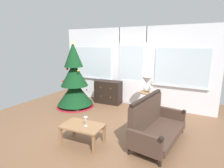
% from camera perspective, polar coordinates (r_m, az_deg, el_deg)
% --- Properties ---
extents(ground_plane, '(6.76, 6.76, 0.00)m').
position_cam_1_polar(ground_plane, '(4.59, -3.85, -13.57)').
color(ground_plane, brown).
extents(back_wall_with_door, '(5.20, 0.14, 2.55)m').
position_cam_1_polar(back_wall_with_door, '(6.04, 6.38, 5.44)').
color(back_wall_with_door, white).
rests_on(back_wall_with_door, ground).
extents(christmas_tree, '(1.23, 1.23, 2.13)m').
position_cam_1_polar(christmas_tree, '(5.94, -11.75, 0.26)').
color(christmas_tree, '#4C331E').
rests_on(christmas_tree, ground).
extents(dresser_cabinet, '(0.92, 0.48, 0.78)m').
position_cam_1_polar(dresser_cabinet, '(6.26, -1.15, -2.54)').
color(dresser_cabinet, black).
rests_on(dresser_cabinet, ground).
extents(settee_sofa, '(0.89, 1.65, 0.96)m').
position_cam_1_polar(settee_sofa, '(3.96, 13.23, -12.27)').
color(settee_sofa, black).
rests_on(settee_sofa, ground).
extents(side_table, '(0.50, 0.48, 0.66)m').
position_cam_1_polar(side_table, '(5.35, 11.17, -4.49)').
color(side_table, '#8E6642').
rests_on(side_table, ground).
extents(table_lamp, '(0.28, 0.28, 0.44)m').
position_cam_1_polar(table_lamp, '(5.29, 10.89, 0.63)').
color(table_lamp, silver).
rests_on(table_lamp, side_table).
extents(flower_vase, '(0.11, 0.10, 0.35)m').
position_cam_1_polar(flower_vase, '(5.19, 12.18, -1.55)').
color(flower_vase, beige).
rests_on(flower_vase, side_table).
extents(coffee_table, '(0.87, 0.58, 0.41)m').
position_cam_1_polar(coffee_table, '(3.82, -9.30, -13.53)').
color(coffee_table, '#8E6642').
rests_on(coffee_table, ground).
extents(wine_glass, '(0.08, 0.08, 0.20)m').
position_cam_1_polar(wine_glass, '(3.70, -8.30, -10.97)').
color(wine_glass, silver).
rests_on(wine_glass, coffee_table).
extents(gift_box, '(0.16, 0.15, 0.16)m').
position_cam_1_polar(gift_box, '(5.72, -10.92, -7.50)').
color(gift_box, '#266633').
rests_on(gift_box, ground).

